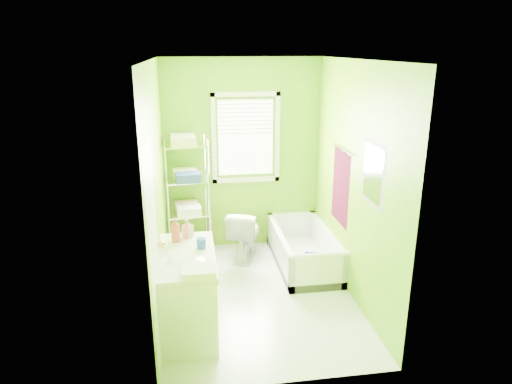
{
  "coord_description": "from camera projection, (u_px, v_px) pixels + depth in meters",
  "views": [
    {
      "loc": [
        -0.71,
        -4.57,
        2.72
      ],
      "look_at": [
        0.01,
        0.25,
        1.16
      ],
      "focal_mm": 32.0,
      "sensor_mm": 36.0,
      "label": 1
    }
  ],
  "objects": [
    {
      "name": "ground",
      "position": [
        258.0,
        295.0,
        5.23
      ],
      "size": [
        2.9,
        2.9,
        0.0
      ],
      "primitive_type": "plane",
      "color": "silver",
      "rests_on": "ground"
    },
    {
      "name": "vanity",
      "position": [
        188.0,
        290.0,
        4.49
      ],
      "size": [
        0.56,
        1.11,
        1.07
      ],
      "color": "white",
      "rests_on": "ground"
    },
    {
      "name": "wire_shelf_unit",
      "position": [
        188.0,
        185.0,
        5.92
      ],
      "size": [
        0.58,
        0.47,
        1.65
      ],
      "color": "silver",
      "rests_on": "ground"
    },
    {
      "name": "door",
      "position": [
        155.0,
        260.0,
        3.84
      ],
      "size": [
        0.09,
        0.8,
        2.0
      ],
      "color": "white",
      "rests_on": "ground"
    },
    {
      "name": "bathtub",
      "position": [
        304.0,
        254.0,
        5.92
      ],
      "size": [
        0.7,
        1.49,
        0.48
      ],
      "color": "white",
      "rests_on": "ground"
    },
    {
      "name": "window",
      "position": [
        246.0,
        133.0,
        6.09
      ],
      "size": [
        0.92,
        0.05,
        1.22
      ],
      "color": "white",
      "rests_on": "ground"
    },
    {
      "name": "toilet",
      "position": [
        245.0,
        233.0,
        6.07
      ],
      "size": [
        0.58,
        0.76,
        0.69
      ],
      "primitive_type": "imported",
      "rotation": [
        0.0,
        0.0,
        2.81
      ],
      "color": "white",
      "rests_on": "ground"
    },
    {
      "name": "room_envelope",
      "position": [
        258.0,
        164.0,
        4.76
      ],
      "size": [
        2.14,
        2.94,
        2.62
      ],
      "color": "#609F07",
      "rests_on": "ground"
    },
    {
      "name": "right_wall_decor",
      "position": [
        353.0,
        181.0,
        4.96
      ],
      "size": [
        0.04,
        1.48,
        1.17
      ],
      "color": "#4A081F",
      "rests_on": "ground"
    }
  ]
}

